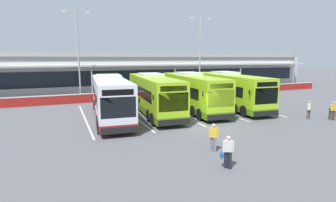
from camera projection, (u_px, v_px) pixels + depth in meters
ground_plane at (203, 125)px, 20.44m from camera, size 200.00×200.00×0.00m
terminal_building at (124, 71)px, 44.44m from camera, size 70.00×13.00×6.00m
red_barrier_wall at (146, 95)px, 33.55m from camera, size 60.00×0.40×1.10m
coach_bus_leftmost at (110, 98)px, 22.59m from camera, size 3.80×12.32×3.78m
coach_bus_left_centre at (153, 95)px, 24.71m from camera, size 3.80×12.32×3.78m
coach_bus_centre at (192, 92)px, 26.43m from camera, size 3.80×12.32×3.78m
coach_bus_right_centre at (229, 91)px, 27.76m from camera, size 3.80×12.32×3.78m
bay_stripe_far_west at (85, 119)px, 22.71m from camera, size 0.14×13.00×0.01m
bay_stripe_west at (132, 115)px, 24.31m from camera, size 0.14×13.00×0.01m
bay_stripe_mid_west at (173, 111)px, 25.90m from camera, size 0.14×13.00×0.01m
bay_stripe_centre at (209, 108)px, 27.49m from camera, size 0.14×13.00×0.01m
bay_stripe_mid_east at (241, 105)px, 29.09m from camera, size 0.14×13.00×0.01m
pedestrian_with_handbag at (228, 151)px, 12.37m from camera, size 0.63×0.47×1.62m
pedestrian_in_dark_coat at (333, 110)px, 21.99m from camera, size 0.54×0.33×1.62m
pedestrian_child at (213, 136)px, 14.63m from camera, size 0.52×0.40×1.62m
pedestrian_near_bin at (309, 109)px, 22.39m from camera, size 0.48×0.40×1.62m
lamp_post_west at (78, 50)px, 32.16m from camera, size 3.24×0.28×11.00m
lamp_post_centre at (200, 51)px, 37.29m from camera, size 3.24×0.28×11.00m
litter_bin at (332, 114)px, 22.37m from camera, size 0.54×0.54×0.93m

